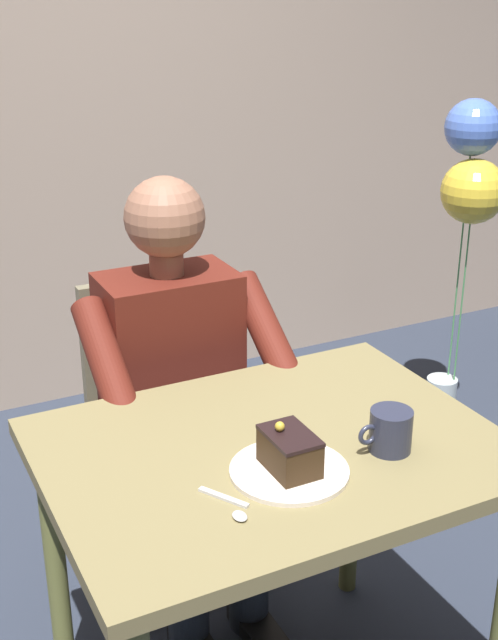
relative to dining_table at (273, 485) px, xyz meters
name	(u,v)px	position (x,y,z in m)	size (l,w,h in m)	color
cafe_rear_panel	(29,31)	(0.00, -1.94, 0.84)	(6.40, 0.12, 3.00)	tan
dining_table	(273,485)	(0.00, 0.00, 0.00)	(0.96, 0.73, 0.76)	olive
chair	(161,418)	(0.00, -0.69, -0.18)	(0.42, 0.42, 0.88)	#726B52
seated_person	(182,397)	(0.00, -0.52, -0.02)	(0.53, 0.58, 1.22)	#5A1D14
dessert_plate	(289,471)	(0.02, 0.11, 0.11)	(0.24, 0.24, 0.01)	silver
cake_slice	(290,451)	(0.02, 0.11, 0.15)	(0.09, 0.13, 0.10)	#382614
coffee_cup	(390,430)	(-0.21, 0.13, 0.15)	(0.12, 0.09, 0.09)	#282C40
dessert_spoon	(232,507)	(0.18, 0.17, 0.11)	(0.07, 0.14, 0.01)	silver
balloon_display	(468,201)	(-1.30, -0.93, 0.28)	(0.23, 0.26, 1.29)	#B2C1C6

